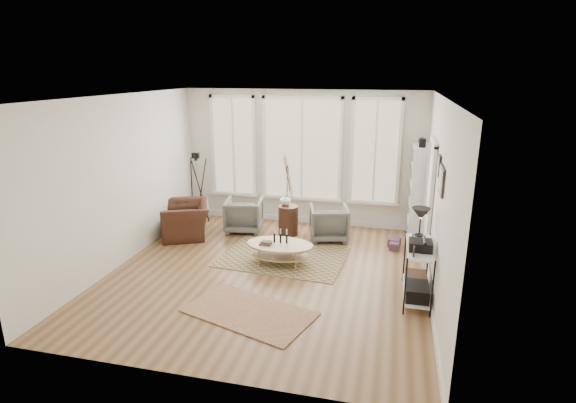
% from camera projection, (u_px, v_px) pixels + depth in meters
% --- Properties ---
extents(room, '(5.50, 5.54, 2.90)m').
position_uv_depth(room, '(269.00, 191.00, 7.16)').
color(room, olive).
rests_on(room, ground).
extents(bay_window, '(4.14, 0.12, 2.24)m').
position_uv_depth(bay_window, '(302.00, 151.00, 9.62)').
color(bay_window, tan).
rests_on(bay_window, ground).
extents(door, '(0.09, 1.06, 2.22)m').
position_uv_depth(door, '(429.00, 201.00, 7.73)').
color(door, silver).
rests_on(door, ground).
extents(bookcase, '(0.31, 0.85, 2.06)m').
position_uv_depth(bookcase, '(418.00, 193.00, 8.81)').
color(bookcase, white).
rests_on(bookcase, ground).
extents(low_shelf, '(0.38, 1.08, 1.30)m').
position_uv_depth(low_shelf, '(418.00, 266.00, 6.59)').
color(low_shelf, white).
rests_on(low_shelf, ground).
extents(wall_art, '(0.04, 0.88, 0.44)m').
position_uv_depth(wall_art, '(441.00, 176.00, 6.19)').
color(wall_art, black).
rests_on(wall_art, ground).
extents(rug_main, '(2.33, 1.82, 0.01)m').
position_uv_depth(rug_main, '(284.00, 256.00, 8.22)').
color(rug_main, brown).
rests_on(rug_main, ground).
extents(rug_runner, '(1.99, 1.48, 0.01)m').
position_uv_depth(rug_runner, '(249.00, 312.00, 6.32)').
color(rug_runner, brown).
rests_on(rug_runner, ground).
extents(coffee_table, '(1.18, 0.76, 0.54)m').
position_uv_depth(coffee_table, '(279.00, 248.00, 7.85)').
color(coffee_table, tan).
rests_on(coffee_table, ground).
extents(armchair_left, '(0.86, 0.87, 0.69)m').
position_uv_depth(armchair_left, '(244.00, 215.00, 9.45)').
color(armchair_left, slate).
rests_on(armchair_left, ground).
extents(armchair_right, '(0.90, 0.91, 0.69)m').
position_uv_depth(armchair_right, '(329.00, 223.00, 8.97)').
color(armchair_right, slate).
rests_on(armchair_right, ground).
extents(side_table, '(0.41, 0.41, 1.71)m').
position_uv_depth(side_table, '(288.00, 196.00, 9.10)').
color(side_table, '#3D1F14').
rests_on(side_table, ground).
extents(vase, '(0.27, 0.27, 0.23)m').
position_uv_depth(vase, '(285.00, 200.00, 9.21)').
color(vase, silver).
rests_on(vase, side_table).
extents(accent_chair, '(1.36, 1.30, 0.69)m').
position_uv_depth(accent_chair, '(186.00, 220.00, 9.17)').
color(accent_chair, '#3D1F14').
rests_on(accent_chair, ground).
extents(tripod_camera, '(0.56, 0.56, 1.58)m').
position_uv_depth(tripod_camera, '(198.00, 191.00, 9.82)').
color(tripod_camera, black).
rests_on(tripod_camera, ground).
extents(book_stack_near, '(0.26, 0.29, 0.16)m').
position_uv_depth(book_stack_near, '(394.00, 242.00, 8.68)').
color(book_stack_near, maroon).
rests_on(book_stack_near, ground).
extents(book_stack_far, '(0.21, 0.25, 0.14)m').
position_uv_depth(book_stack_far, '(394.00, 246.00, 8.52)').
color(book_stack_far, maroon).
rests_on(book_stack_far, ground).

